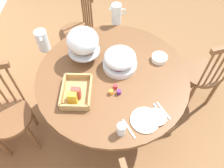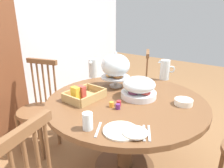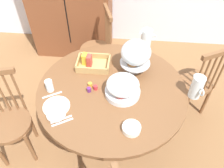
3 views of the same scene
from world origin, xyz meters
The scene contains 20 objects.
ground_plane centered at (0.00, 0.00, 0.00)m, with size 10.00×10.00×0.00m, color brown.
dining_table centered at (0.08, -0.06, 0.55)m, with size 1.32×1.32×0.74m.
windsor_chair_near_window centered at (0.94, 0.37, 0.45)m, with size 0.45×0.45×0.97m.
windsor_chair_by_cabinet centered at (-0.19, 0.86, 0.45)m, with size 0.42×0.43×0.97m.
windsor_chair_facing_door centered at (-0.85, -0.32, 0.45)m, with size 0.42×0.42×0.97m.
pastry_stand_with_dome centered at (0.27, 0.19, 0.94)m, with size 0.28×0.28×0.34m.
fruit_platter_covered centered at (0.18, -0.12, 0.83)m, with size 0.30×0.30×0.18m.
orange_juice_pitcher centered at (0.78, -0.08, 0.84)m, with size 0.10×0.18×0.21m.
milk_pitcher centered at (0.38, 0.58, 0.83)m, with size 0.19×0.11×0.21m.
cereal_basket centered at (-0.14, 0.22, 0.77)m, with size 0.32×0.24×0.12m.
china_plate_large centered at (-0.35, -0.31, 0.75)m, with size 0.22×0.22×0.01m, color white.
china_plate_small centered at (-0.33, -0.40, 0.76)m, with size 0.15×0.15×0.01m, color white.
cereal_bowl centered at (0.27, -0.48, 0.76)m, with size 0.14×0.14×0.04m, color white.
drinking_glass centered at (-0.45, -0.14, 0.80)m, with size 0.06×0.06×0.11m, color silver.
jam_jar_strawberry centered at (-0.06, -0.09, 0.76)m, with size 0.04×0.04×0.04m, color #B7282D.
jam_jar_apricot centered at (-0.11, -0.06, 0.76)m, with size 0.04×0.04×0.04m, color orange.
jam_jar_grape centered at (-0.11, -0.12, 0.76)m, with size 0.04×0.04×0.04m, color #5B2366.
table_knife centered at (-0.28, -0.44, 0.74)m, with size 0.17×0.01×0.01m, color silver.
dinner_fork centered at (-0.26, -0.46, 0.74)m, with size 0.17×0.01×0.01m, color silver.
soup_spoon centered at (-0.42, -0.19, 0.74)m, with size 0.17×0.01×0.01m, color silver.
Camera 3 is at (0.21, -1.42, 2.18)m, focal length 36.18 mm.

